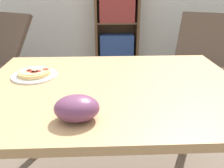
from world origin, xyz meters
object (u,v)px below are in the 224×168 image
Objects in this scene: pizza_on_plate at (34,74)px; grape_bunch at (77,108)px; lounge_chair_far at (199,69)px; bookshelf at (117,26)px.

pizza_on_plate is 1.44× the size of grape_bunch.
grape_bunch is 0.17× the size of lounge_chair_far.
pizza_on_plate is 0.25× the size of lounge_chair_far.
lounge_chair_far is 1.37m from bookshelf.
pizza_on_plate is 0.17× the size of bookshelf.
lounge_chair_far is 0.69× the size of bookshelf.
grape_bunch is at bearing -58.93° from pizza_on_plate.
bookshelf is at bearing 83.66° from grape_bunch.
bookshelf is (0.31, 2.79, -0.18)m from grape_bunch.
grape_bunch is 2.82m from bookshelf.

